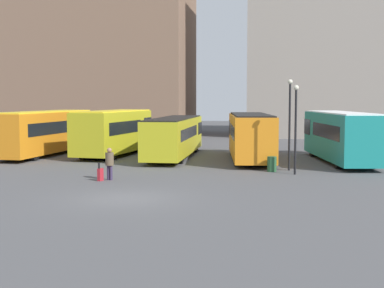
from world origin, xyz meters
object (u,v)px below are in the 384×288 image
object	(u,v)px
bus_2	(175,135)
lamp_post_1	(296,121)
bus_3	(250,135)
bus_0	(46,131)
bus_1	(114,131)
suitcase	(100,174)
lamp_post_0	(290,117)
bus_4	(340,135)
trash_bin	(272,164)
traveler	(110,161)

from	to	relation	value
bus_2	lamp_post_1	size ratio (longest dim) A/B	2.48
lamp_post_1	bus_3	bearing A→B (deg)	111.91
bus_0	bus_1	xyz separation A→B (m)	(5.06, 0.34, 0.02)
suitcase	bus_3	bearing A→B (deg)	-17.13
bus_3	lamp_post_0	xyz separation A→B (m)	(2.38, -4.93, 1.40)
bus_4	lamp_post_1	xyz separation A→B (m)	(-3.15, -6.29, 1.13)
lamp_post_0	lamp_post_1	world-z (taller)	lamp_post_0
bus_1	trash_bin	distance (m)	13.53
bus_2	lamp_post_0	distance (m)	9.98
bus_1	bus_3	xyz separation A→B (m)	(9.89, -1.73, -0.08)
bus_0	lamp_post_1	distance (m)	19.33
traveler	trash_bin	distance (m)	9.22
bus_1	bus_3	size ratio (longest dim) A/B	0.90
trash_bin	lamp_post_1	bearing A→B (deg)	-38.20
bus_0	bus_1	distance (m)	5.07
suitcase	lamp_post_0	size ratio (longest dim) A/B	0.18
bus_0	lamp_post_0	distance (m)	18.49
bus_1	bus_4	distance (m)	15.81
lamp_post_1	traveler	bearing A→B (deg)	-160.31
bus_0	traveler	bearing A→B (deg)	-139.80
bus_0	bus_1	bearing A→B (deg)	-82.05
bus_1	bus_2	xyz separation A→B (m)	(4.56, -0.52, -0.23)
bus_0	suitcase	bearing A→B (deg)	-141.89
bus_3	lamp_post_0	distance (m)	5.65
lamp_post_0	lamp_post_1	bearing A→B (deg)	-81.00
bus_3	suitcase	size ratio (longest dim) A/B	11.57
traveler	suitcase	xyz separation A→B (m)	(-0.37, -0.36, -0.65)
bus_4	trash_bin	xyz separation A→B (m)	(-4.39, -5.32, -1.34)
bus_2	suitcase	distance (m)	11.67
suitcase	lamp_post_1	world-z (taller)	lamp_post_1
bus_4	suitcase	distance (m)	16.37
bus_0	lamp_post_1	world-z (taller)	lamp_post_1
bus_0	trash_bin	bearing A→B (deg)	-108.99
bus_0	trash_bin	size ratio (longest dim) A/B	13.65
suitcase	trash_bin	bearing A→B (deg)	-43.67
traveler	lamp_post_1	distance (m)	10.12
bus_3	bus_4	xyz separation A→B (m)	(5.79, -0.27, 0.08)
bus_3	suitcase	xyz separation A→B (m)	(-7.09, -10.26, -1.36)
traveler	bus_3	bearing A→B (deg)	-16.63
traveler	lamp_post_0	world-z (taller)	lamp_post_0
lamp_post_1	bus_1	bearing A→B (deg)	146.51
suitcase	trash_bin	xyz separation A→B (m)	(8.50, 4.67, 0.10)
bus_0	bus_4	xyz separation A→B (m)	(20.74, -1.66, 0.02)
traveler	trash_bin	bearing A→B (deg)	-44.49
bus_4	lamp_post_1	world-z (taller)	lamp_post_1
bus_2	lamp_post_1	xyz separation A→B (m)	(7.97, -7.77, 1.36)
bus_1	traveler	xyz separation A→B (m)	(3.17, -11.64, -0.79)
bus_1	bus_4	xyz separation A→B (m)	(15.68, -2.00, -0.00)
suitcase	bus_2	bearing A→B (deg)	8.79
bus_1	traveler	bearing A→B (deg)	-158.17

